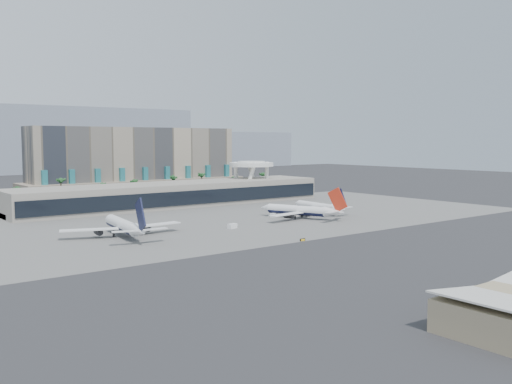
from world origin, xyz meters
TOP-DOWN VIEW (x-y plane):
  - ground at (0.00, 0.00)m, footprint 900.00×900.00m
  - apron_pad at (0.00, 55.00)m, footprint 260.00×130.00m
  - mountain_ridge at (27.88, 470.00)m, footprint 680.00×60.00m
  - hotel at (10.00, 174.41)m, footprint 140.00×30.00m
  - terminal at (0.00, 109.84)m, footprint 170.00×32.50m
  - saucer_structure at (55.00, 116.00)m, footprint 26.00×26.00m
  - palm_row at (7.00, 145.00)m, footprint 157.80×2.80m
  - airliner_left at (-62.27, 36.46)m, footprint 43.49×45.05m
  - airliner_centre at (18.82, 33.12)m, footprint 38.82×40.08m
  - airliner_right at (37.65, 41.67)m, footprint 35.94×37.07m
  - service_vehicle_a at (-21.15, 27.93)m, footprint 4.14×2.62m
  - service_vehicle_b at (12.71, 43.86)m, footprint 3.94×3.18m
  - taxiway_sign at (-18.64, -9.56)m, footprint 2.13×0.43m

SIDE VIEW (x-z plane):
  - ground at x=0.00m, z-range 0.00..0.00m
  - apron_pad at x=0.00m, z-range 0.00..0.06m
  - taxiway_sign at x=-18.64m, z-range 0.00..0.96m
  - service_vehicle_b at x=12.71m, z-range 0.00..1.77m
  - service_vehicle_a at x=-21.15m, z-range 0.00..1.88m
  - airliner_right at x=37.65m, z-range -3.17..9.62m
  - airliner_centre at x=18.82m, z-range -3.60..10.91m
  - airliner_left at x=-62.27m, z-range -3.87..11.74m
  - terminal at x=0.00m, z-range -0.73..13.77m
  - palm_row at x=7.00m, z-range 3.95..17.05m
  - hotel at x=10.00m, z-range -4.19..37.81m
  - saucer_structure at x=55.00m, z-range 7.51..29.40m
  - mountain_ridge at x=27.88m, z-range -5.11..64.89m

